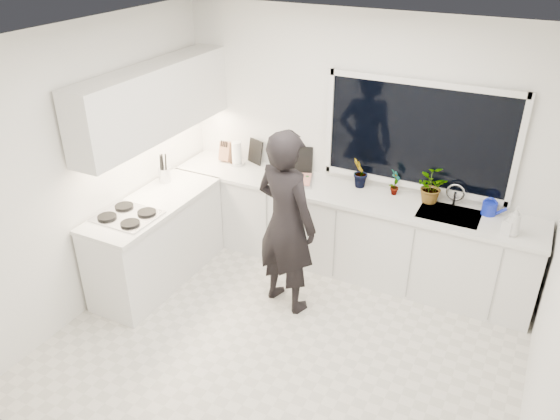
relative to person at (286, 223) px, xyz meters
The scene contains 24 objects.
floor 1.13m from the person, 64.04° to the right, with size 4.00×3.50×0.02m, color beige.
wall_back 1.29m from the person, 76.48° to the left, with size 4.00×0.02×2.70m, color white.
wall_left 1.87m from the person, 161.38° to the right, with size 0.02×3.50×2.70m, color white.
ceiling 1.90m from the person, 64.04° to the right, with size 4.00×3.50×0.02m, color white.
window 1.58m from the person, 52.31° to the left, with size 1.80×0.02×1.00m, color black.
base_cabinets_back 1.03m from the person, 71.93° to the left, with size 3.92×0.58×0.88m, color white.
base_cabinets_left 1.49m from the person, behind, with size 0.58×1.60×0.88m, color white.
countertop_back 0.90m from the person, 71.74° to the left, with size 3.94×0.62×0.04m, color silver.
countertop_left 1.41m from the person, behind, with size 0.62×1.60×0.04m, color silver.
upper_cabinets 1.77m from the person, behind, with size 0.34×2.10×0.70m, color white.
sink 1.59m from the person, 33.07° to the left, with size 0.58×0.42×0.14m, color silver.
faucet 1.71m from the person, 38.70° to the left, with size 0.03×0.03×0.22m, color silver.
stovetop 1.52m from the person, 157.53° to the right, with size 0.56×0.48×0.03m, color black.
person is the anchor object (origin of this frame).
pizza_tray 0.91m from the person, 112.90° to the left, with size 0.47×0.35×0.03m, color silver.
pizza 0.91m from the person, 112.90° to the left, with size 0.43×0.31×0.01m, color red.
watering_can 1.96m from the person, 31.63° to the left, with size 0.14×0.14×0.13m, color #1324B5.
paper_towel_roll 1.48m from the person, 138.83° to the left, with size 0.11×0.11×0.26m, color white.
knife_block 1.63m from the person, 141.73° to the left, with size 0.13×0.10×0.22m, color #9C7648.
utensil_crock 1.58m from the person, behind, with size 0.13×0.13×0.16m, color silver.
picture_frame_large 1.46m from the person, 130.30° to the left, with size 0.22×0.02×0.28m, color black.
picture_frame_small 1.17m from the person, 107.78° to the left, with size 0.25×0.02×0.30m, color black.
herb_plants 1.36m from the person, 49.43° to the left, with size 1.01×0.39×0.34m.
soap_bottles 2.04m from the person, 20.68° to the left, with size 0.17×0.13×0.29m.
Camera 1 is at (1.67, -3.41, 3.46)m, focal length 35.00 mm.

